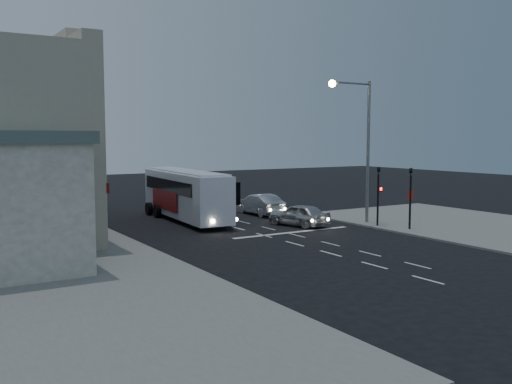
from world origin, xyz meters
TOP-DOWN VIEW (x-y plane):
  - ground at (0.00, 0.00)m, footprint 120.00×120.00m
  - sidewalk_near at (13.00, -4.00)m, footprint 12.00×24.00m
  - sidewalk_far at (-13.00, 8.00)m, footprint 12.00×50.00m
  - road_markings at (1.29, 3.31)m, footprint 8.00×30.55m
  - tour_bus at (-1.31, 9.80)m, footprint 3.09×11.13m
  - car_suv at (3.75, 3.80)m, footprint 2.66×4.46m
  - car_sedan_a at (4.46, 9.60)m, footprint 1.66×4.61m
  - car_sedan_b at (4.28, 15.80)m, footprint 2.47×5.21m
  - car_sedan_c at (3.73, 21.43)m, footprint 3.53×5.58m
  - car_extra at (3.73, 26.24)m, footprint 1.82×4.36m
  - traffic_signal_main at (7.60, 0.78)m, footprint 0.25×0.35m
  - traffic_signal_side at (8.30, -1.20)m, footprint 0.18×0.15m
  - regulatory_sign at (9.30, -0.24)m, footprint 0.45×0.12m
  - streetlight at (7.34, 2.20)m, footprint 3.32×0.44m
  - street_tree at (-8.21, 15.02)m, footprint 4.00×4.00m

SIDE VIEW (x-z plane):
  - ground at x=0.00m, z-range 0.00..0.00m
  - road_markings at x=1.29m, z-range 0.00..0.01m
  - sidewalk_near at x=13.00m, z-range 0.00..0.12m
  - sidewalk_far at x=-13.00m, z-range 0.00..0.12m
  - car_extra at x=3.73m, z-range 0.00..1.40m
  - car_suv at x=3.75m, z-range 0.00..1.42m
  - car_sedan_c at x=3.73m, z-range 0.00..1.43m
  - car_sedan_b at x=4.28m, z-range 0.00..1.47m
  - car_sedan_a at x=4.46m, z-range 0.00..1.51m
  - regulatory_sign at x=9.30m, z-range 0.50..2.70m
  - tour_bus at x=-1.31m, z-range 0.14..3.51m
  - traffic_signal_main at x=7.60m, z-range 0.37..4.47m
  - traffic_signal_side at x=8.30m, z-range 0.37..4.47m
  - street_tree at x=-8.21m, z-range 1.40..7.60m
  - streetlight at x=7.34m, z-range 1.23..10.23m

